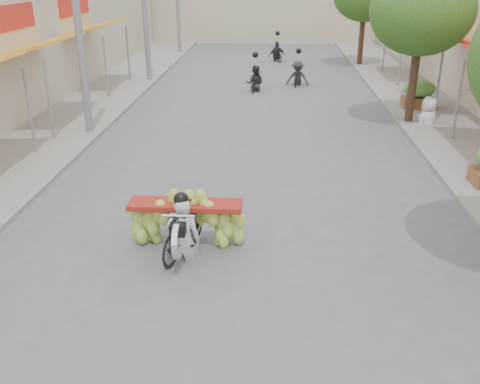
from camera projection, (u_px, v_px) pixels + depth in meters
name	position (u px, v px, depth m)	size (l,w,h in m)	color
sidewalk_left	(74.00, 110.00, 20.50)	(4.00, 60.00, 0.12)	gray
sidewalk_right	(446.00, 116.00, 19.71)	(4.00, 60.00, 0.12)	gray
utility_pole_mid	(76.00, 6.00, 16.11)	(0.60, 0.24, 8.00)	slate
street_tree_mid	(422.00, 11.00, 17.44)	(3.40, 3.40, 5.25)	#3A2719
produce_crate_far	(419.00, 92.00, 20.42)	(1.20, 0.88, 1.16)	brown
banana_motorbike	(184.00, 217.00, 10.15)	(2.20, 1.91, 2.24)	black
pedestrian	(431.00, 97.00, 18.17)	(1.06, 0.98, 1.85)	white
bg_motorbike_a	(255.00, 73.00, 23.64)	(0.85, 1.46, 1.95)	black
bg_motorbike_b	(298.00, 67.00, 24.70)	(1.13, 1.84, 1.95)	black
bg_motorbike_c	(277.00, 47.00, 31.14)	(1.09, 1.58, 1.95)	black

